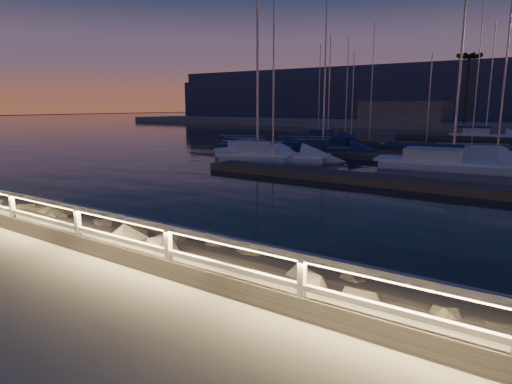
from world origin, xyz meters
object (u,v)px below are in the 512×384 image
Objects in this scene: sailboat_b at (270,155)px; sailboat_f at (255,146)px; guard_rail at (132,230)px; sailboat_e at (256,153)px; sailboat_g at (493,157)px; sailboat_c at (448,162)px; sailboat_a at (320,149)px; sailboat_i at (326,136)px; sailboat_n at (483,135)px.

sailboat_f is at bearing 115.00° from sailboat_b.
sailboat_e is (-12.05, 21.36, -0.92)m from guard_rail.
sailboat_b reaches higher than guard_rail.
sailboat_g is at bearing 12.09° from sailboat_b.
sailboat_c is at bearing 87.67° from guard_rail.
guard_rail is at bearing -101.15° from sailboat_c.
sailboat_e is at bearing -140.04° from sailboat_a.
sailboat_c is at bearing -37.95° from sailboat_a.
sailboat_i is (-6.71, 14.36, -0.03)m from sailboat_a.
sailboat_e is at bearing -177.37° from sailboat_g.
sailboat_a reaches higher than sailboat_f.
sailboat_g reaches higher than sailboat_f.
sailboat_f is 18.52m from sailboat_g.
guard_rail is 3.38× the size of sailboat_n.
sailboat_b is 11.59m from sailboat_c.
sailboat_e is (-13.00, -2.02, -0.01)m from sailboat_c.
sailboat_i is (-5.74, 20.08, -0.02)m from sailboat_b.
sailboat_f is at bearing 163.48° from sailboat_g.
sailboat_b is 32.95m from sailboat_n.
sailboat_f is (-16.66, 2.96, -0.05)m from sailboat_c.
sailboat_e is 1.11× the size of sailboat_i.
sailboat_f is at bearing 161.10° from sailboat_c.
sailboat_i is (-0.34, 14.39, 0.01)m from sailboat_f.
sailboat_f is at bearing 134.12° from sailboat_e.
guard_rail is 3.23× the size of sailboat_g.
guard_rail is 3.66× the size of sailboat_f.
sailboat_a reaches higher than guard_rail.
sailboat_g is 1.19× the size of sailboat_i.
sailboat_e is at bearing 139.54° from sailboat_b.
sailboat_f is at bearing -80.08° from sailboat_i.
sailboat_c is 29.25m from sailboat_n.
sailboat_g reaches higher than sailboat_a.
sailboat_n reaches higher than sailboat_f.
sailboat_n is (7.49, 26.12, -0.02)m from sailboat_a.
guard_rail is at bearing -93.84° from sailboat_n.
sailboat_f is 14.40m from sailboat_i.
sailboat_e is (-1.73, 0.70, 0.01)m from sailboat_b.
sailboat_b is 1.11× the size of sailboat_f.
sailboat_b reaches higher than sailboat_n.
guard_rail is at bearing -81.96° from sailboat_b.
sailboat_c is at bearing -37.03° from sailboat_i.
sailboat_e is 19.79m from sailboat_i.
sailboat_a is 5.80m from sailboat_b.
sailboat_c reaches higher than sailboat_i.
sailboat_a reaches higher than sailboat_e.
sailboat_g reaches higher than guard_rail.
sailboat_b is at bearing -67.53° from sailboat_f.
sailboat_g reaches higher than sailboat_e.
sailboat_i is 0.88× the size of sailboat_n.
sailboat_a is 15.85m from sailboat_i.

